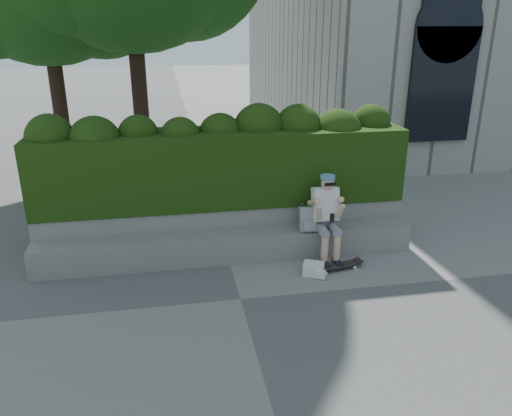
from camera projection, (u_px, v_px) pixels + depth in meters
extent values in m
plane|color=slate|center=(240.00, 299.00, 6.88)|extent=(80.00, 80.00, 0.00)
cube|color=gray|center=(229.00, 247.00, 7.95)|extent=(6.00, 0.45, 0.45)
cube|color=gray|center=(225.00, 227.00, 8.34)|extent=(6.00, 0.50, 0.75)
cube|color=black|center=(222.00, 167.00, 8.20)|extent=(6.00, 1.00, 1.20)
cylinder|color=black|center=(141.00, 112.00, 11.46)|extent=(0.35, 0.35, 3.30)
cylinder|color=black|center=(62.00, 120.00, 11.79)|extent=(0.34, 0.34, 2.82)
cube|color=slate|center=(323.00, 222.00, 8.04)|extent=(0.36, 0.26, 0.22)
cube|color=silver|center=(325.00, 204.00, 7.86)|extent=(0.40, 0.32, 0.55)
sphere|color=tan|center=(328.00, 183.00, 7.67)|extent=(0.21, 0.21, 0.21)
cylinder|color=slate|center=(328.00, 177.00, 7.66)|extent=(0.23, 0.23, 0.06)
cube|color=black|center=(332.00, 218.00, 7.57)|extent=(0.07, 0.02, 0.13)
cylinder|color=tan|center=(324.00, 252.00, 7.73)|extent=(0.11, 0.11, 0.47)
cylinder|color=tan|center=(337.00, 251.00, 7.76)|extent=(0.11, 0.11, 0.47)
cube|color=black|center=(325.00, 265.00, 7.74)|extent=(0.10, 0.26, 0.10)
cube|color=black|center=(337.00, 264.00, 7.78)|extent=(0.10, 0.26, 0.10)
cube|color=black|center=(338.00, 266.00, 7.68)|extent=(0.74, 0.31, 0.02)
cylinder|color=silver|center=(326.00, 273.00, 7.54)|extent=(0.05, 0.04, 0.05)
cylinder|color=silver|center=(321.00, 269.00, 7.68)|extent=(0.05, 0.04, 0.05)
cylinder|color=silver|center=(355.00, 267.00, 7.71)|extent=(0.05, 0.04, 0.05)
cylinder|color=silver|center=(350.00, 263.00, 7.84)|extent=(0.05, 0.04, 0.05)
cube|color=#ADACB1|center=(308.00, 219.00, 7.92)|extent=(0.28, 0.16, 0.40)
cube|color=silver|center=(313.00, 269.00, 7.51)|extent=(0.36, 0.32, 0.19)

